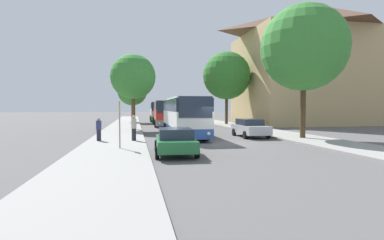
{
  "coord_description": "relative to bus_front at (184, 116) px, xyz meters",
  "views": [
    {
      "loc": [
        -5.7,
        -19.64,
        2.45
      ],
      "look_at": [
        -0.35,
        8.33,
        1.26
      ],
      "focal_mm": 28.0,
      "sensor_mm": 36.0,
      "label": 1
    }
  ],
  "objects": [
    {
      "name": "ground_plane",
      "position": [
        1.64,
        -5.17,
        -1.73
      ],
      "size": [
        300.0,
        300.0,
        0.0
      ],
      "primitive_type": "plane",
      "color": "#565454",
      "rests_on": "ground"
    },
    {
      "name": "sidewalk_left",
      "position": [
        -5.36,
        -5.17,
        -1.65
      ],
      "size": [
        4.0,
        120.0,
        0.15
      ],
      "primitive_type": "cube",
      "color": "gray",
      "rests_on": "ground_plane"
    },
    {
      "name": "sidewalk_right",
      "position": [
        8.64,
        -5.17,
        -1.65
      ],
      "size": [
        4.0,
        120.0,
        0.15
      ],
      "primitive_type": "cube",
      "color": "gray",
      "rests_on": "ground_plane"
    },
    {
      "name": "building_right_background",
      "position": [
        22.96,
        16.35,
        7.17
      ],
      "size": [
        21.98,
        14.98,
        17.78
      ],
      "color": "tan",
      "rests_on": "ground_plane"
    },
    {
      "name": "bus_front",
      "position": [
        0.0,
        0.0,
        0.0
      ],
      "size": [
        2.93,
        10.51,
        3.22
      ],
      "rotation": [
        0.0,
        0.0,
        -0.01
      ],
      "color": "#2D519E",
      "rests_on": "ground_plane"
    },
    {
      "name": "bus_middle",
      "position": [
        -0.18,
        15.26,
        0.02
      ],
      "size": [
        3.13,
        11.44,
        3.26
      ],
      "rotation": [
        0.0,
        0.0,
        -0.04
      ],
      "color": "gray",
      "rests_on": "ground_plane"
    },
    {
      "name": "bus_rear",
      "position": [
        -0.06,
        28.62,
        0.07
      ],
      "size": [
        3.04,
        11.46,
        3.36
      ],
      "rotation": [
        0.0,
        0.0,
        -0.04
      ],
      "color": "#238942",
      "rests_on": "ground_plane"
    },
    {
      "name": "parked_car_left_curb",
      "position": [
        -2.01,
        -9.42,
        -1.0
      ],
      "size": [
        2.28,
        4.43,
        1.37
      ],
      "rotation": [
        0.0,
        0.0,
        -0.05
      ],
      "color": "#236B38",
      "rests_on": "ground_plane"
    },
    {
      "name": "parked_car_right_near",
      "position": [
        5.32,
        -1.41,
        -0.94
      ],
      "size": [
        2.17,
        4.59,
        1.5
      ],
      "rotation": [
        0.0,
        0.0,
        3.12
      ],
      "color": "#B7B7BC",
      "rests_on": "ground_plane"
    },
    {
      "name": "bus_stop_sign",
      "position": [
        -4.91,
        -7.51,
        0.06
      ],
      "size": [
        0.08,
        0.45,
        2.64
      ],
      "color": "gray",
      "rests_on": "sidewalk_left"
    },
    {
      "name": "pedestrian_waiting_near",
      "position": [
        -6.51,
        -3.39,
        -0.77
      ],
      "size": [
        0.36,
        0.36,
        1.61
      ],
      "rotation": [
        0.0,
        0.0,
        4.33
      ],
      "color": "#23232D",
      "rests_on": "sidewalk_left"
    },
    {
      "name": "pedestrian_waiting_far",
      "position": [
        -4.14,
        -3.69,
        -0.69
      ],
      "size": [
        0.36,
        0.36,
        1.76
      ],
      "rotation": [
        0.0,
        0.0,
        3.98
      ],
      "color": "#23232D",
      "rests_on": "sidewalk_left"
    },
    {
      "name": "tree_left_near",
      "position": [
        -4.21,
        7.24,
        3.94
      ],
      "size": [
        4.71,
        4.71,
        7.89
      ],
      "color": "#513D23",
      "rests_on": "sidewalk_left"
    },
    {
      "name": "tree_left_far",
      "position": [
        -4.43,
        24.38,
        3.4
      ],
      "size": [
        4.75,
        4.75,
        7.37
      ],
      "color": "brown",
      "rests_on": "sidewalk_left"
    },
    {
      "name": "tree_right_near",
      "position": [
        8.57,
        15.46,
        5.16
      ],
      "size": [
        6.64,
        6.64,
        10.07
      ],
      "color": "#47331E",
      "rests_on": "sidewalk_right"
    },
    {
      "name": "tree_right_mid",
      "position": [
        8.5,
        -4.07,
        5.21
      ],
      "size": [
        6.48,
        6.48,
        10.04
      ],
      "color": "#47331E",
      "rests_on": "sidewalk_right"
    }
  ]
}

